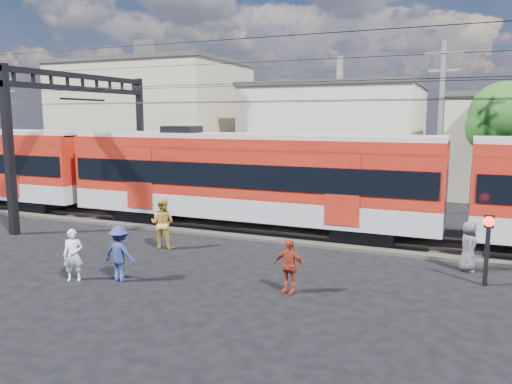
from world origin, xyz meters
TOP-DOWN VIEW (x-y plane):
  - ground at (0.00, 0.00)m, footprint 120.00×120.00m
  - track_bed at (0.00, 8.00)m, footprint 70.00×3.40m
  - rail_near at (0.00, 7.25)m, footprint 70.00×0.12m
  - rail_far at (0.00, 8.75)m, footprint 70.00×0.12m
  - commuter_train at (-1.11, 8.00)m, footprint 50.30×3.08m
  - catenary at (-8.65, 8.00)m, footprint 70.00×9.30m
  - building_west at (-17.00, 24.00)m, footprint 14.28×10.20m
  - building_midwest at (-2.00, 27.00)m, footprint 12.24×12.24m
  - utility_pole_mid at (6.00, 15.00)m, footprint 1.80×0.24m
  - utility_pole_west at (-22.00, 14.00)m, footprint 1.80×0.24m
  - tree_near at (9.19, 18.09)m, footprint 3.82×3.64m
  - pedestrian_a at (-3.41, -0.17)m, footprint 0.68×0.61m
  - pedestrian_b at (-3.02, 4.03)m, footprint 1.03×0.86m
  - pedestrian_c at (-2.07, 0.34)m, footprint 1.11×0.66m
  - pedestrian_d at (2.91, 1.32)m, footprint 0.95×0.47m
  - pedestrian_e at (7.51, 5.45)m, footprint 0.59×0.84m
  - crossing_signal at (7.99, 4.13)m, footprint 0.31×0.31m

SIDE VIEW (x-z plane):
  - ground at x=0.00m, z-range 0.00..0.00m
  - track_bed at x=0.00m, z-range 0.00..0.12m
  - rail_near at x=0.00m, z-range 0.12..0.24m
  - rail_far at x=0.00m, z-range 0.12..0.24m
  - pedestrian_d at x=2.91m, z-range 0.00..1.56m
  - pedestrian_a at x=-3.41m, z-range 0.00..1.57m
  - pedestrian_e at x=7.51m, z-range 0.00..1.63m
  - pedestrian_c at x=-2.07m, z-range 0.00..1.69m
  - pedestrian_b at x=-3.02m, z-range 0.00..1.90m
  - crossing_signal at x=7.99m, z-range 0.41..2.52m
  - commuter_train at x=-1.11m, z-range 0.31..4.49m
  - building_midwest at x=-2.00m, z-range 0.01..7.31m
  - utility_pole_west at x=-22.00m, z-range 0.28..8.28m
  - utility_pole_mid at x=6.00m, z-range 0.28..8.78m
  - building_west at x=-17.00m, z-range 0.01..9.31m
  - tree_near at x=9.19m, z-range 1.30..8.02m
  - catenary at x=-8.65m, z-range 1.38..8.89m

